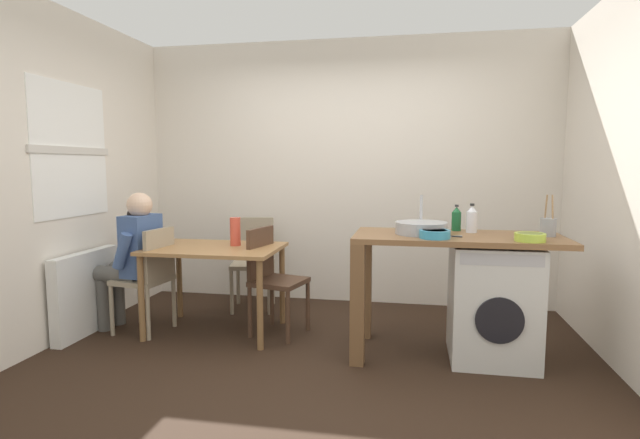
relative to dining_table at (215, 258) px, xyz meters
name	(u,v)px	position (x,y,z in m)	size (l,w,h in m)	color
ground_plane	(312,364)	(0.95, -0.53, -0.64)	(5.46, 5.46, 0.00)	black
wall_back	(345,173)	(0.95, 1.22, 0.71)	(4.60, 0.10, 2.70)	silver
wall_window_side	(40,175)	(-1.20, -0.52, 0.71)	(0.12, 3.80, 2.70)	silver
radiator	(87,293)	(-1.07, -0.23, -0.29)	(0.10, 0.80, 0.70)	white
dining_table	(215,258)	(0.00, 0.00, 0.00)	(1.10, 0.76, 0.74)	#9E7042
chair_person_seat	(150,274)	(-0.55, -0.11, -0.14)	(0.45, 0.45, 0.90)	gray
chair_opposite	(271,274)	(0.48, 0.07, -0.14)	(0.49, 0.49, 0.90)	#4C3323
chair_spare_by_wall	(254,257)	(0.09, 0.77, -0.14)	(0.46, 0.46, 0.90)	gray
seated_person	(133,254)	(-0.71, -0.09, 0.03)	(0.52, 0.53, 1.20)	#595651
kitchen_counter	(428,255)	(1.76, -0.19, 0.12)	(1.50, 0.68, 0.92)	brown
washing_machine	(493,302)	(2.23, -0.19, -0.21)	(0.60, 0.61, 0.86)	silver
sink_basin	(421,228)	(1.71, -0.19, 0.32)	(0.38, 0.38, 0.09)	#9EA0A5
tap	(421,213)	(1.71, -0.01, 0.42)	(0.02, 0.02, 0.28)	#B2B2B7
bottle_tall_green	(456,219)	(1.98, 0.06, 0.37)	(0.07, 0.07, 0.20)	#19592D
bottle_squat_brown	(472,219)	(2.09, -0.04, 0.38)	(0.08, 0.08, 0.22)	silver
mixing_bowl	(435,234)	(1.80, -0.39, 0.31)	(0.21, 0.21, 0.06)	teal
utensil_crock	(548,227)	(2.60, -0.14, 0.35)	(0.11, 0.11, 0.30)	gray
colander	(530,237)	(2.42, -0.41, 0.31)	(0.20, 0.20, 0.06)	#A8C63D
vase	(235,232)	(0.15, 0.10, 0.22)	(0.09, 0.09, 0.24)	#D84C38
scissors	(452,236)	(1.92, -0.29, 0.28)	(0.15, 0.06, 0.01)	#B2B2B7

